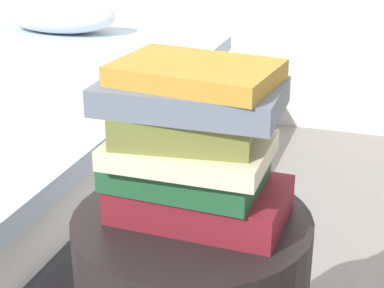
{
  "coord_description": "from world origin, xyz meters",
  "views": [
    {
      "loc": [
        0.29,
        -0.91,
        1.11
      ],
      "look_at": [
        0.0,
        0.0,
        0.7
      ],
      "focal_mm": 59.28,
      "sensor_mm": 36.0,
      "label": 1
    }
  ],
  "objects_px": {
    "book_forest": "(186,169)",
    "book_olive": "(187,122)",
    "book_slate": "(188,96)",
    "book_ochre": "(197,72)",
    "book_maroon": "(200,200)",
    "book_cream": "(188,149)"
  },
  "relations": [
    {
      "from": "book_olive",
      "to": "book_ochre",
      "type": "distance_m",
      "value": 0.09
    },
    {
      "from": "book_cream",
      "to": "book_ochre",
      "type": "relative_size",
      "value": 1.04
    },
    {
      "from": "book_maroon",
      "to": "book_ochre",
      "type": "bearing_deg",
      "value": -119.62
    },
    {
      "from": "book_forest",
      "to": "book_olive",
      "type": "distance_m",
      "value": 0.09
    },
    {
      "from": "book_maroon",
      "to": "book_cream",
      "type": "bearing_deg",
      "value": -119.78
    },
    {
      "from": "book_maroon",
      "to": "book_olive",
      "type": "xyz_separation_m",
      "value": [
        -0.02,
        -0.01,
        0.14
      ]
    },
    {
      "from": "book_ochre",
      "to": "book_cream",
      "type": "bearing_deg",
      "value": -114.68
    },
    {
      "from": "book_maroon",
      "to": "book_slate",
      "type": "xyz_separation_m",
      "value": [
        -0.01,
        -0.02,
        0.19
      ]
    },
    {
      "from": "book_forest",
      "to": "book_slate",
      "type": "height_order",
      "value": "book_slate"
    },
    {
      "from": "book_forest",
      "to": "book_cream",
      "type": "xyz_separation_m",
      "value": [
        0.01,
        -0.01,
        0.04
      ]
    },
    {
      "from": "book_forest",
      "to": "book_olive",
      "type": "height_order",
      "value": "book_olive"
    },
    {
      "from": "book_maroon",
      "to": "book_forest",
      "type": "relative_size",
      "value": 1.15
    },
    {
      "from": "book_olive",
      "to": "book_slate",
      "type": "height_order",
      "value": "book_slate"
    },
    {
      "from": "book_olive",
      "to": "book_slate",
      "type": "bearing_deg",
      "value": -71.36
    },
    {
      "from": "book_cream",
      "to": "book_olive",
      "type": "height_order",
      "value": "book_olive"
    },
    {
      "from": "book_cream",
      "to": "book_slate",
      "type": "bearing_deg",
      "value": 106.08
    },
    {
      "from": "book_slate",
      "to": "book_cream",
      "type": "bearing_deg",
      "value": -75.12
    },
    {
      "from": "book_maroon",
      "to": "book_cream",
      "type": "height_order",
      "value": "book_cream"
    },
    {
      "from": "book_ochre",
      "to": "book_olive",
      "type": "bearing_deg",
      "value": -168.8
    },
    {
      "from": "book_cream",
      "to": "book_ochre",
      "type": "distance_m",
      "value": 0.13
    },
    {
      "from": "book_cream",
      "to": "book_slate",
      "type": "height_order",
      "value": "book_slate"
    },
    {
      "from": "book_forest",
      "to": "book_ochre",
      "type": "height_order",
      "value": "book_ochre"
    }
  ]
}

